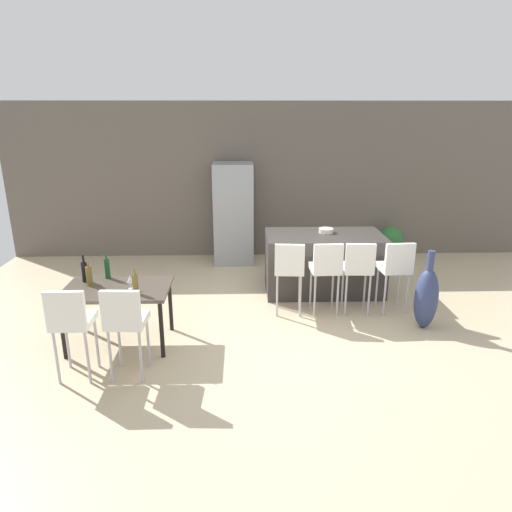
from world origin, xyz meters
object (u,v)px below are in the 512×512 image
object	(u,v)px
wine_bottle_middle	(89,276)
wine_bottle_right	(135,283)
bar_chair_far	(396,266)
bar_chair_right	(358,266)
floor_vase	(426,298)
dining_chair_far	(125,318)
potted_plant	(391,240)
dining_chair_near	(71,319)
fruit_bowl	(326,231)
bar_chair_left	(289,267)
wine_bottle_left	(107,268)
wine_bottle_inner	(85,272)
refrigerator	(234,213)
wine_glass_far	(130,279)
kitchen_island	(324,263)
bar_chair_middle	(326,266)
dining_table	(117,293)

from	to	relation	value
wine_bottle_middle	wine_bottle_right	size ratio (longest dim) A/B	0.95
bar_chair_far	wine_bottle_middle	xyz separation A→B (m)	(-3.95, -0.73, 0.16)
bar_chair_right	floor_vase	size ratio (longest dim) A/B	0.99
wine_bottle_right	dining_chair_far	bearing A→B (deg)	-89.34
floor_vase	potted_plant	distance (m)	2.88
dining_chair_near	potted_plant	xyz separation A→B (m)	(4.58, 3.94, -0.31)
fruit_bowl	bar_chair_left	bearing A→B (deg)	-124.61
wine_bottle_left	bar_chair_right	bearing A→B (deg)	8.27
dining_chair_near	floor_vase	distance (m)	4.32
wine_bottle_inner	refrigerator	world-z (taller)	refrigerator
floor_vase	bar_chair_far	bearing A→B (deg)	119.29
bar_chair_right	dining_chair_far	distance (m)	3.23
wine_glass_far	floor_vase	xyz separation A→B (m)	(3.71, 0.37, -0.44)
kitchen_island	bar_chair_far	xyz separation A→B (m)	(0.85, -0.86, 0.24)
wine_glass_far	fruit_bowl	xyz separation A→B (m)	(2.63, 1.82, 0.09)
refrigerator	floor_vase	xyz separation A→B (m)	(2.55, -2.86, -0.50)
kitchen_island	bar_chair_middle	distance (m)	0.90
dining_chair_far	wine_bottle_left	world-z (taller)	wine_bottle_left
wine_bottle_middle	wine_bottle_right	world-z (taller)	wine_bottle_right
bar_chair_far	wine_bottle_left	distance (m)	3.84
dining_chair_near	fruit_bowl	world-z (taller)	dining_chair_near
kitchen_island	wine_glass_far	size ratio (longest dim) A/B	10.33
bar_chair_left	bar_chair_middle	xyz separation A→B (m)	(0.51, -0.00, 0.00)
bar_chair_left	wine_glass_far	world-z (taller)	bar_chair_left
bar_chair_left	wine_bottle_left	bearing A→B (deg)	-168.43
wine_glass_far	fruit_bowl	bearing A→B (deg)	34.66
wine_bottle_left	wine_bottle_middle	xyz separation A→B (m)	(-0.15, -0.25, -0.01)
dining_chair_far	fruit_bowl	distance (m)	3.59
refrigerator	potted_plant	xyz separation A→B (m)	(2.96, -0.01, -0.53)
dining_chair_near	floor_vase	xyz separation A→B (m)	(4.17, 1.09, -0.27)
bar_chair_middle	floor_vase	bearing A→B (deg)	-21.30
wine_glass_far	refrigerator	distance (m)	3.43
wine_bottle_inner	floor_vase	bearing A→B (deg)	1.42
wine_bottle_right	fruit_bowl	world-z (taller)	wine_bottle_right
dining_table	wine_bottle_right	bearing A→B (deg)	-35.43
floor_vase	dining_chair_far	bearing A→B (deg)	-163.20
kitchen_island	wine_bottle_middle	distance (m)	3.51
bar_chair_middle	wine_bottle_right	distance (m)	2.58
bar_chair_middle	wine_bottle_inner	xyz separation A→B (m)	(-3.08, -0.59, 0.17)
bar_chair_far	wine_bottle_right	size ratio (longest dim) A/B	3.32
bar_chair_left	dining_chair_near	xyz separation A→B (m)	(-2.42, -1.57, 0.00)
bar_chair_right	fruit_bowl	world-z (taller)	bar_chair_right
bar_chair_left	wine_glass_far	size ratio (longest dim) A/B	6.03
bar_chair_right	wine_bottle_middle	world-z (taller)	bar_chair_right
bar_chair_left	dining_table	distance (m)	2.29
bar_chair_right	dining_chair_near	bearing A→B (deg)	-155.00
bar_chair_right	dining_table	bearing A→B (deg)	-165.43
bar_chair_middle	wine_bottle_middle	bearing A→B (deg)	-166.35
bar_chair_far	wine_bottle_middle	size ratio (longest dim) A/B	3.51
bar_chair_left	refrigerator	distance (m)	2.52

